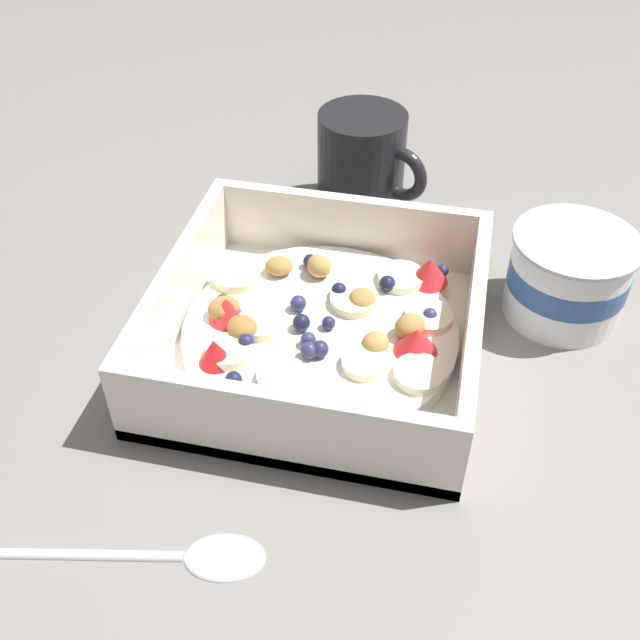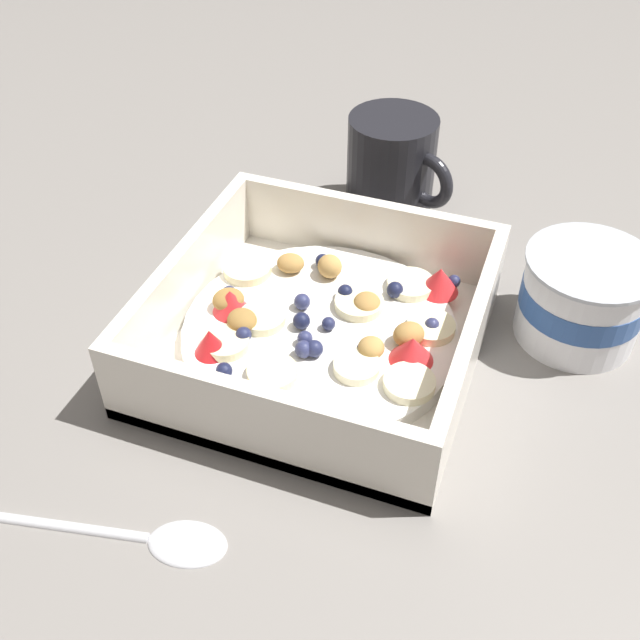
{
  "view_description": "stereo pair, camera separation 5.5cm",
  "coord_description": "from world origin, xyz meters",
  "views": [
    {
      "loc": [
        0.38,
        0.08,
        0.4
      ],
      "look_at": [
        -0.02,
        -0.01,
        0.03
      ],
      "focal_mm": 42.21,
      "sensor_mm": 36.0,
      "label": 1
    },
    {
      "loc": [
        0.36,
        0.13,
        0.4
      ],
      "look_at": [
        -0.02,
        -0.01,
        0.03
      ],
      "focal_mm": 42.21,
      "sensor_mm": 36.0,
      "label": 2
    }
  ],
  "objects": [
    {
      "name": "ground_plane",
      "position": [
        0.0,
        0.0,
        0.0
      ],
      "size": [
        2.4,
        2.4,
        0.0
      ],
      "primitive_type": "plane",
      "color": "gray"
    },
    {
      "name": "yogurt_cup",
      "position": [
        -0.1,
        0.17,
        0.04
      ],
      "size": [
        0.1,
        0.1,
        0.07
      ],
      "color": "white",
      "rests_on": "ground"
    },
    {
      "name": "coffee_mug",
      "position": [
        -0.22,
        -0.01,
        0.05
      ],
      "size": [
        0.08,
        0.11,
        0.09
      ],
      "color": "black",
      "rests_on": "ground"
    },
    {
      "name": "spoon",
      "position": [
        0.17,
        -0.05,
        0.0
      ],
      "size": [
        0.05,
        0.17,
        0.01
      ],
      "color": "silver",
      "rests_on": "ground"
    },
    {
      "name": "fruit_bowl",
      "position": [
        -0.02,
        -0.01,
        0.02
      ],
      "size": [
        0.23,
        0.23,
        0.07
      ],
      "color": "white",
      "rests_on": "ground"
    }
  ]
}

